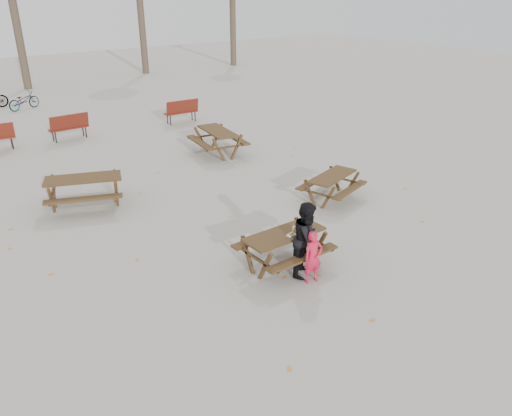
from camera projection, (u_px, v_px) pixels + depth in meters
ground at (284, 265)px, 10.87m from camera, size 80.00×80.00×0.00m
main_picnic_table at (284, 241)px, 10.63m from camera, size 1.80×1.45×0.78m
food_tray at (291, 235)px, 10.43m from camera, size 0.18×0.11×0.03m
bread_roll at (291, 233)px, 10.42m from camera, size 0.14×0.06×0.05m
soda_bottle at (294, 230)px, 10.53m from camera, size 0.07×0.07×0.17m
child at (313, 257)px, 10.04m from camera, size 0.45×0.34×1.13m
adult at (307, 239)px, 10.24m from camera, size 0.99×0.93×1.62m
picnic_table_east at (332, 187)px, 14.05m from camera, size 2.00×1.78×0.73m
picnic_table_north at (85, 192)px, 13.56m from camera, size 2.43×2.22×0.85m
picnic_table_far at (218, 142)px, 17.86m from camera, size 1.91×2.24×0.86m
park_bench_row at (49, 130)px, 19.03m from camera, size 11.61×1.11×1.03m
fallen_leaves at (237, 219)px, 12.97m from camera, size 11.00×11.00×0.01m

